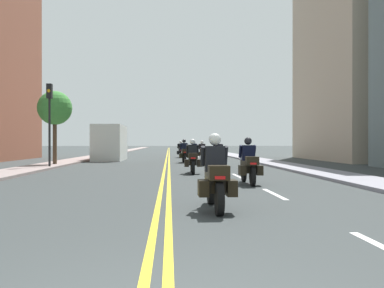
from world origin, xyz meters
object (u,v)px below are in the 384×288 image
at_px(motorcycle_2, 193,160).
at_px(parked_truck, 111,144).
at_px(motorcycle_3, 218,156).
at_px(motorcycle_4, 184,153).
at_px(motorcycle_5, 202,152).
at_px(motorcycle_7, 194,150).
at_px(street_tree_0, 55,109).
at_px(traffic_light_near, 49,110).
at_px(motorcycle_1, 249,165).
at_px(motorcycle_6, 181,151).
at_px(motorcycle_0, 215,179).

relative_size(motorcycle_2, parked_truck, 0.34).
height_order(motorcycle_3, parked_truck, parked_truck).
distance_m(motorcycle_3, motorcycle_4, 5.61).
bearing_deg(motorcycle_4, motorcycle_5, 68.82).
xyz_separation_m(motorcycle_7, street_tree_0, (-9.62, -17.82, 2.84)).
distance_m(motorcycle_5, traffic_light_near, 14.54).
height_order(motorcycle_1, parked_truck, parked_truck).
distance_m(motorcycle_7, street_tree_0, 20.45).
bearing_deg(motorcycle_6, parked_truck, -142.71).
xyz_separation_m(motorcycle_0, traffic_light_near, (-7.49, 14.22, 2.55)).
bearing_deg(traffic_light_near, street_tree_0, 99.30).
relative_size(motorcycle_7, street_tree_0, 0.47).
relative_size(motorcycle_0, motorcycle_7, 1.00).
relative_size(motorcycle_1, traffic_light_near, 0.47).
bearing_deg(motorcycle_2, motorcycle_0, -89.25).
relative_size(motorcycle_0, motorcycle_2, 0.98).
bearing_deg(motorcycle_3, motorcycle_0, -95.29).
height_order(street_tree_0, parked_truck, street_tree_0).
height_order(motorcycle_1, motorcycle_7, same).
height_order(motorcycle_3, street_tree_0, street_tree_0).
xyz_separation_m(motorcycle_2, motorcycle_5, (1.65, 14.96, 0.01)).
xyz_separation_m(motorcycle_2, traffic_light_near, (-7.61, 4.04, 2.56)).
bearing_deg(motorcycle_7, street_tree_0, -116.50).
bearing_deg(traffic_light_near, motorcycle_5, 49.72).
relative_size(traffic_light_near, street_tree_0, 1.02).
bearing_deg(street_tree_0, motorcycle_7, 61.63).
distance_m(motorcycle_2, street_tree_0, 10.76).
height_order(motorcycle_0, motorcycle_1, motorcycle_0).
bearing_deg(motorcycle_6, traffic_light_near, -118.89).
bearing_deg(traffic_light_near, motorcycle_1, -44.34).
distance_m(motorcycle_1, motorcycle_5, 19.93).
relative_size(motorcycle_1, parked_truck, 0.33).
relative_size(motorcycle_6, street_tree_0, 0.49).
bearing_deg(motorcycle_5, motorcycle_4, -107.10).
xyz_separation_m(motorcycle_6, motorcycle_7, (1.60, 4.65, 0.01)).
relative_size(motorcycle_3, motorcycle_4, 0.95).
relative_size(motorcycle_5, motorcycle_7, 0.99).
distance_m(motorcycle_5, street_tree_0, 13.11).
bearing_deg(motorcycle_3, motorcycle_7, 92.35).
xyz_separation_m(motorcycle_4, parked_truck, (-5.79, 4.79, 0.60)).
distance_m(motorcycle_1, motorcycle_7, 29.36).
bearing_deg(motorcycle_2, motorcycle_3, 70.91).
xyz_separation_m(motorcycle_4, motorcycle_6, (0.02, 9.72, -0.03)).
height_order(traffic_light_near, street_tree_0, traffic_light_near).
height_order(motorcycle_0, motorcycle_7, motorcycle_0).
xyz_separation_m(motorcycle_5, street_tree_0, (-9.67, -8.39, 2.84)).
relative_size(motorcycle_6, motorcycle_7, 1.03).
bearing_deg(motorcycle_2, motorcycle_1, -70.64).
bearing_deg(traffic_light_near, motorcycle_6, 64.14).
relative_size(motorcycle_0, street_tree_0, 0.47).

